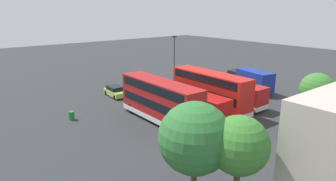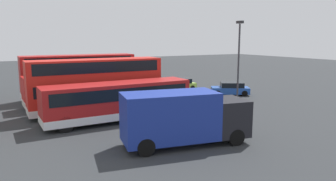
{
  "view_description": "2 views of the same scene",
  "coord_description": "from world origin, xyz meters",
  "views": [
    {
      "loc": [
        23.78,
        33.96,
        11.93
      ],
      "look_at": [
        0.44,
        4.64,
        1.54
      ],
      "focal_mm": 31.74,
      "sensor_mm": 36.0,
      "label": 1
    },
    {
      "loc": [
        -27.75,
        17.73,
        6.28
      ],
      "look_at": [
        -2.91,
        3.76,
        1.54
      ],
      "focal_mm": 33.7,
      "sensor_mm": 36.0,
      "label": 2
    }
  ],
  "objects": [
    {
      "name": "ground_plane",
      "position": [
        0.0,
        0.0,
        0.0
      ],
      "size": [
        140.0,
        140.0,
        0.0
      ],
      "primitive_type": "plane",
      "color": "#2D3033"
    },
    {
      "name": "bus_single_deck_near_end",
      "position": [
        -5.35,
        9.46,
        1.62
      ],
      "size": [
        2.68,
        11.36,
        2.95
      ],
      "color": "#A51919",
      "rests_on": "ground"
    },
    {
      "name": "bus_double_decker_second",
      "position": [
        -1.74,
        10.06,
        2.45
      ],
      "size": [
        2.76,
        11.14,
        4.55
      ],
      "color": "red",
      "rests_on": "ground"
    },
    {
      "name": "bus_single_deck_third",
      "position": [
        1.91,
        9.6,
        1.62
      ],
      "size": [
        2.86,
        11.99,
        2.95
      ],
      "color": "#B71411",
      "rests_on": "ground"
    },
    {
      "name": "bus_double_decker_fourth",
      "position": [
        5.53,
        9.69,
        2.45
      ],
      "size": [
        2.69,
        11.53,
        4.55
      ],
      "color": "#A51919",
      "rests_on": "ground"
    },
    {
      "name": "box_truck_blue",
      "position": [
        -12.48,
        8.09,
        1.71
      ],
      "size": [
        3.87,
        7.84,
        3.2
      ],
      "color": "navy",
      "rests_on": "ground"
    },
    {
      "name": "car_hatchback_silver",
      "position": [
        4.6,
        -2.0,
        0.7
      ],
      "size": [
        2.03,
        4.2,
        1.43
      ],
      "color": "#A5D14C",
      "rests_on": "ground"
    },
    {
      "name": "car_small_green",
      "position": [
        -0.89,
        -5.42,
        0.7
      ],
      "size": [
        3.7,
        4.46,
        1.43
      ],
      "color": "#1E479E",
      "rests_on": "ground"
    },
    {
      "name": "lamp_post_tall",
      "position": [
        -5.98,
        -1.85,
        4.58
      ],
      "size": [
        0.7,
        0.3,
        7.81
      ],
      "color": "#38383D",
      "rests_on": "ground"
    },
    {
      "name": "waste_bin_yellow",
      "position": [
        12.9,
        3.14,
        0.47
      ],
      "size": [
        0.6,
        0.6,
        0.95
      ],
      "primitive_type": "cylinder",
      "color": "#197F33",
      "rests_on": "ground"
    },
    {
      "name": "tree_leftmost",
      "position": [
        12.75,
        22.59,
        4.68
      ],
      "size": [
        4.32,
        4.32,
        6.86
      ],
      "color": "#4C3823",
      "rests_on": "ground"
    },
    {
      "name": "tree_midleft",
      "position": [
        11.23,
        24.58,
        4.52
      ],
      "size": [
        3.43,
        3.43,
        6.26
      ],
      "color": "#4C3823",
      "rests_on": "ground"
    },
    {
      "name": "tree_midright",
      "position": [
        -4.57,
        21.36,
        4.34
      ],
      "size": [
        3.28,
        3.28,
        6.01
      ],
      "color": "#4C3823",
      "rests_on": "ground"
    }
  ]
}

